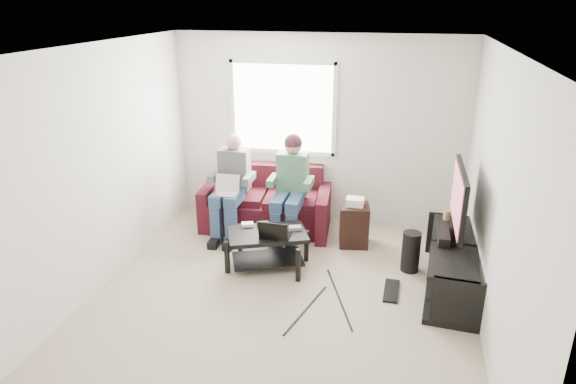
{
  "coord_description": "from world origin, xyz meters",
  "views": [
    {
      "loc": [
        1.12,
        -4.54,
        3.03
      ],
      "look_at": [
        -0.05,
        0.6,
        1.01
      ],
      "focal_mm": 32.0,
      "sensor_mm": 36.0,
      "label": 1
    }
  ],
  "objects_px": {
    "sofa": "(267,206)",
    "coffee_table": "(267,242)",
    "tv": "(459,200)",
    "subwoofer": "(411,252)",
    "end_table": "(354,224)",
    "tv_stand": "(451,268)"
  },
  "relations": [
    {
      "from": "end_table",
      "to": "tv",
      "type": "bearing_deg",
      "value": -32.25
    },
    {
      "from": "sofa",
      "to": "coffee_table",
      "type": "relative_size",
      "value": 1.75
    },
    {
      "from": "sofa",
      "to": "coffee_table",
      "type": "xyz_separation_m",
      "value": [
        0.31,
        -1.13,
        0.02
      ]
    },
    {
      "from": "sofa",
      "to": "subwoofer",
      "type": "bearing_deg",
      "value": -23.01
    },
    {
      "from": "sofa",
      "to": "tv",
      "type": "bearing_deg",
      "value": -23.13
    },
    {
      "from": "end_table",
      "to": "subwoofer",
      "type": "bearing_deg",
      "value": -36.77
    },
    {
      "from": "coffee_table",
      "to": "subwoofer",
      "type": "distance_m",
      "value": 1.68
    },
    {
      "from": "tv_stand",
      "to": "end_table",
      "type": "xyz_separation_m",
      "value": [
        -1.16,
        0.83,
        0.05
      ]
    },
    {
      "from": "sofa",
      "to": "coffee_table",
      "type": "height_order",
      "value": "sofa"
    },
    {
      "from": "sofa",
      "to": "tv",
      "type": "distance_m",
      "value": 2.7
    },
    {
      "from": "sofa",
      "to": "subwoofer",
      "type": "relative_size",
      "value": 3.77
    },
    {
      "from": "coffee_table",
      "to": "tv_stand",
      "type": "bearing_deg",
      "value": -0.0
    },
    {
      "from": "tv",
      "to": "subwoofer",
      "type": "bearing_deg",
      "value": 156.34
    },
    {
      "from": "subwoofer",
      "to": "tv",
      "type": "bearing_deg",
      "value": -23.66
    },
    {
      "from": "subwoofer",
      "to": "end_table",
      "type": "bearing_deg",
      "value": 143.23
    },
    {
      "from": "tv",
      "to": "subwoofer",
      "type": "xyz_separation_m",
      "value": [
        -0.44,
        0.19,
        -0.76
      ]
    },
    {
      "from": "tv_stand",
      "to": "end_table",
      "type": "bearing_deg",
      "value": 144.4
    },
    {
      "from": "tv_stand",
      "to": "subwoofer",
      "type": "xyz_separation_m",
      "value": [
        -0.44,
        0.29,
        0.0
      ]
    },
    {
      "from": "tv_stand",
      "to": "subwoofer",
      "type": "height_order",
      "value": "tv_stand"
    },
    {
      "from": "coffee_table",
      "to": "subwoofer",
      "type": "relative_size",
      "value": 2.15
    },
    {
      "from": "end_table",
      "to": "tv_stand",
      "type": "bearing_deg",
      "value": -35.6
    },
    {
      "from": "tv_stand",
      "to": "sofa",
      "type": "bearing_deg",
      "value": 154.91
    }
  ]
}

